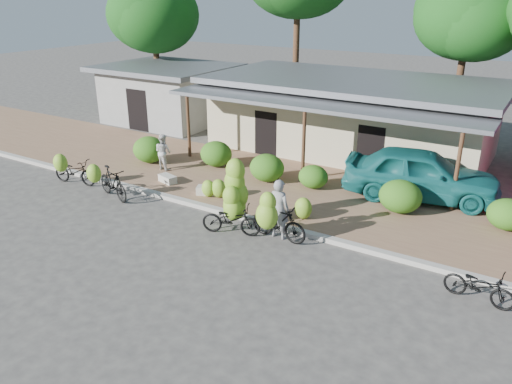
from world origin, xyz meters
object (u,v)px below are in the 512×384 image
(tree_center_right, at_px, (465,14))
(bike_right, at_px, (275,219))
(teal_van, at_px, (421,174))
(sack_near, at_px, (209,190))
(bike_left, at_px, (111,182))
(vendor, at_px, (279,209))
(bike_far_right, at_px, (479,286))
(bystander, at_px, (163,152))
(bike_center, at_px, (233,204))
(sack_far, at_px, (168,179))
(bike_far_left, at_px, (73,170))
(tree_back_left, at_px, (152,13))

(tree_center_right, distance_m, bike_right, 16.38)
(teal_van, bearing_deg, sack_near, 108.01)
(sack_near, bearing_deg, bike_left, -146.75)
(sack_near, distance_m, vendor, 4.03)
(tree_center_right, distance_m, vendor, 16.04)
(tree_center_right, distance_m, bike_far_right, 16.99)
(sack_near, xyz_separation_m, bystander, (-3.23, 1.28, 0.60))
(bystander, bearing_deg, sack_near, 165.00)
(tree_center_right, relative_size, bike_center, 3.46)
(bystander, bearing_deg, bike_center, 157.83)
(tree_center_right, xyz_separation_m, bike_center, (-3.26, -15.43, -5.03))
(bike_right, height_order, sack_near, bike_right)
(bike_right, xyz_separation_m, sack_far, (-5.84, 1.90, -0.47))
(tree_center_right, bearing_deg, bike_right, -96.50)
(bike_left, bearing_deg, teal_van, -42.88)
(bike_far_left, distance_m, bike_far_right, 14.68)
(bike_right, bearing_deg, bike_left, 94.27)
(sack_near, bearing_deg, teal_van, 29.17)
(sack_far, relative_size, bystander, 0.50)
(bike_center, xyz_separation_m, bike_right, (1.50, -0.01, -0.16))
(tree_back_left, bearing_deg, bystander, -47.20)
(bike_left, height_order, bystander, bystander)
(bike_far_right, height_order, teal_van, teal_van)
(bike_center, distance_m, bike_right, 1.51)
(sack_far, distance_m, teal_van, 9.36)
(bike_right, bearing_deg, vendor, 12.62)
(bike_left, relative_size, bystander, 1.34)
(bike_right, relative_size, sack_near, 2.21)
(bike_far_left, relative_size, teal_van, 0.37)
(tree_back_left, xyz_separation_m, sack_near, (11.49, -10.20, -5.49))
(bike_far_right, bearing_deg, vendor, 92.07)
(tree_back_left, distance_m, bike_left, 15.70)
(bike_far_right, distance_m, bystander, 13.08)
(bike_far_left, height_order, bike_center, bike_center)
(bike_far_right, bearing_deg, sack_far, 86.48)
(bike_far_left, bearing_deg, bike_left, -104.54)
(tree_center_right, xyz_separation_m, vendor, (-1.81, -15.14, -4.98))
(tree_back_left, xyz_separation_m, bike_center, (13.74, -11.93, -4.87))
(sack_far, bearing_deg, bystander, 135.79)
(sack_near, bearing_deg, bike_right, -24.86)
(tree_back_left, bearing_deg, sack_near, -41.59)
(bike_far_left, relative_size, bike_far_right, 1.15)
(bike_far_left, xyz_separation_m, vendor, (8.93, 0.23, 0.37))
(sack_far, bearing_deg, bike_right, -18.03)
(bike_far_left, relative_size, bike_left, 0.99)
(bike_far_right, bearing_deg, bystander, 82.55)
(vendor, bearing_deg, sack_far, -14.17)
(bike_right, height_order, sack_far, bike_right)
(teal_van, bearing_deg, bike_right, 141.36)
(bike_far_left, xyz_separation_m, bike_far_right, (14.67, -0.22, -0.14))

